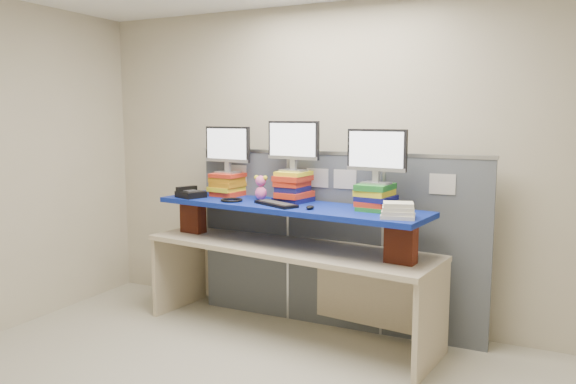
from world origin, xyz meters
The scene contains 18 objects.
room centered at (0.00, 0.00, 1.40)m, with size 5.00×4.00×2.80m.
cubicle_partition centered at (0.00, 1.78, 0.77)m, with size 2.60×0.06×1.53m.
desk centered at (-0.28, 1.44, 0.61)m, with size 2.59×1.05×0.77m.
brick_pier_left centered at (-1.29, 1.52, 0.91)m, with size 0.22×0.12×0.30m, color maroon.
brick_pier_right centered at (0.71, 1.27, 0.91)m, with size 0.22×0.12×0.30m, color maroon.
blue_board centered at (-0.28, 1.44, 1.09)m, with size 2.35×0.59×0.04m, color navy.
book_stack_left centered at (-0.99, 1.65, 1.21)m, with size 0.30×0.32×0.21m.
book_stack_center centered at (-0.29, 1.57, 1.23)m, with size 0.30×0.34×0.26m.
book_stack_right centered at (0.45, 1.47, 1.21)m, with size 0.29×0.32×0.20m.
monitor_left centered at (-0.99, 1.66, 1.55)m, with size 0.48×0.16×0.42m.
monitor_center centered at (-0.29, 1.57, 1.60)m, with size 0.48×0.16×0.42m.
monitor_right centered at (0.45, 1.47, 1.55)m, with size 0.48×0.16×0.42m.
keyboard centered at (-0.34, 1.33, 1.12)m, with size 0.44×0.32×0.03m.
mouse centered at (-0.01, 1.28, 1.12)m, with size 0.06×0.10×0.03m, color black.
desk_phone centered at (-1.24, 1.42, 1.14)m, with size 0.28×0.26×0.09m.
headset centered at (-0.78, 1.37, 1.12)m, with size 0.19×0.19×0.02m, color black.
plush_toy centered at (-0.60, 1.56, 1.22)m, with size 0.13×0.09×0.21m.
binder_stack centered at (0.70, 1.19, 1.16)m, with size 0.27×0.24×0.11m.
Camera 1 is at (1.70, -2.66, 1.81)m, focal length 35.00 mm.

